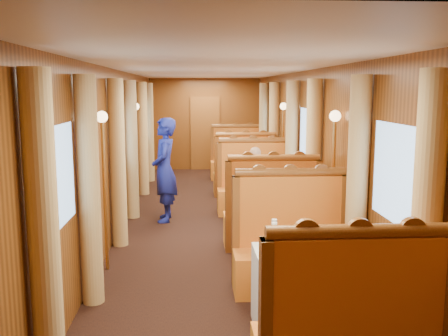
{
  "coord_description": "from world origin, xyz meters",
  "views": [
    {
      "loc": [
        -0.32,
        -7.73,
        2.2
      ],
      "look_at": [
        0.13,
        -0.47,
        1.05
      ],
      "focal_mm": 40.0,
      "sensor_mm": 36.0,
      "label": 1
    }
  ],
  "objects": [
    {
      "name": "curtain_right_mid_b",
      "position": [
        1.38,
        0.78,
        1.18
      ],
      "size": [
        0.22,
        0.22,
        2.35
      ],
      "primitive_type": "cylinder",
      "color": "tan",
      "rests_on": "floor"
    },
    {
      "name": "curtain_right_far_a",
      "position": [
        1.38,
        2.72,
        1.18
      ],
      "size": [
        0.22,
        0.22,
        2.35
      ],
      "primitive_type": "cylinder",
      "color": "tan",
      "rests_on": "floor"
    },
    {
      "name": "banquette_far_fwd",
      "position": [
        0.75,
        2.49,
        0.42
      ],
      "size": [
        1.3,
        0.55,
        1.34
      ],
      "color": "#BE4215",
      "rests_on": "floor"
    },
    {
      "name": "curtain_right_far_b",
      "position": [
        1.38,
        4.28,
        1.18
      ],
      "size": [
        0.22,
        0.22,
        2.35
      ],
      "primitive_type": "cylinder",
      "color": "tan",
      "rests_on": "floor"
    },
    {
      "name": "table_far",
      "position": [
        0.75,
        3.5,
        0.38
      ],
      "size": [
        1.05,
        0.72,
        0.75
      ],
      "primitive_type": "cube",
      "color": "white",
      "rests_on": "floor"
    },
    {
      "name": "sconce_left_aft",
      "position": [
        -1.4,
        1.75,
        1.38
      ],
      "size": [
        0.14,
        0.14,
        1.95
      ],
      "color": "#BF8C3F",
      "rests_on": "floor"
    },
    {
      "name": "window_left_near",
      "position": [
        -1.49,
        -3.5,
        1.45
      ],
      "size": [
        0.01,
        1.2,
        0.9
      ],
      "primitive_type": null,
      "rotation": [
        1.57,
        0.0,
        1.57
      ],
      "color": "#80ADE4",
      "rests_on": "wall_left"
    },
    {
      "name": "wall_far",
      "position": [
        0.0,
        6.0,
        1.25
      ],
      "size": [
        3.0,
        0.01,
        2.5
      ],
      "primitive_type": null,
      "rotation": [
        1.57,
        0.0,
        0.0
      ],
      "color": "brown",
      "rests_on": "floor"
    },
    {
      "name": "curtain_left_mid_a",
      "position": [
        -1.38,
        -0.78,
        1.18
      ],
      "size": [
        0.22,
        0.22,
        2.35
      ],
      "primitive_type": "cylinder",
      "color": "tan",
      "rests_on": "floor"
    },
    {
      "name": "doorway_far",
      "position": [
        0.0,
        5.97,
        1.0
      ],
      "size": [
        0.8,
        0.04,
        2.0
      ],
      "primitive_type": "cube",
      "color": "brown",
      "rests_on": "floor"
    },
    {
      "name": "banquette_mid_fwd",
      "position": [
        0.75,
        -1.01,
        0.42
      ],
      "size": [
        1.3,
        0.55,
        1.34
      ],
      "color": "#BE4215",
      "rests_on": "floor"
    },
    {
      "name": "table_mid",
      "position": [
        0.75,
        0.0,
        0.38
      ],
      "size": [
        1.05,
        0.72,
        0.75
      ],
      "primitive_type": "cube",
      "color": "white",
      "rests_on": "floor"
    },
    {
      "name": "window_left_mid",
      "position": [
        -1.49,
        0.0,
        1.45
      ],
      "size": [
        0.01,
        1.2,
        0.9
      ],
      "primitive_type": null,
      "rotation": [
        1.57,
        0.0,
        1.57
      ],
      "color": "#80ADE4",
      "rests_on": "wall_left"
    },
    {
      "name": "sconce_right_fore",
      "position": [
        1.4,
        -1.75,
        1.38
      ],
      "size": [
        0.14,
        0.14,
        1.95
      ],
      "color": "#BF8C3F",
      "rests_on": "floor"
    },
    {
      "name": "wall_left",
      "position": [
        -1.5,
        0.0,
        1.25
      ],
      "size": [
        0.01,
        12.0,
        2.5
      ],
      "primitive_type": null,
      "rotation": [
        1.57,
        0.0,
        1.57
      ],
      "color": "brown",
      "rests_on": "floor"
    },
    {
      "name": "curtain_left_near_b",
      "position": [
        -1.38,
        -2.72,
        1.18
      ],
      "size": [
        0.22,
        0.22,
        2.35
      ],
      "primitive_type": "cylinder",
      "color": "tan",
      "rests_on": "floor"
    },
    {
      "name": "window_right_far",
      "position": [
        1.49,
        3.5,
        1.45
      ],
      "size": [
        0.01,
        1.2,
        0.9
      ],
      "primitive_type": null,
      "rotation": [
        1.57,
        0.0,
        -1.57
      ],
      "color": "#80ADE4",
      "rests_on": "wall_right"
    },
    {
      "name": "wall_right",
      "position": [
        1.5,
        0.0,
        1.25
      ],
      "size": [
        0.01,
        12.0,
        2.5
      ],
      "primitive_type": null,
      "rotation": [
        1.57,
        0.0,
        -1.57
      ],
      "color": "brown",
      "rests_on": "floor"
    },
    {
      "name": "curtain_left_far_a",
      "position": [
        -1.38,
        2.72,
        1.18
      ],
      "size": [
        0.22,
        0.22,
        2.35
      ],
      "primitive_type": "cylinder",
      "color": "tan",
      "rests_on": "floor"
    },
    {
      "name": "banquette_mid_aft",
      "position": [
        0.75,
        1.01,
        0.42
      ],
      "size": [
        1.3,
        0.55,
        1.34
      ],
      "color": "#BE4215",
      "rests_on": "floor"
    },
    {
      "name": "cup_outboard",
      "position": [
        0.42,
        -3.3,
        0.86
      ],
      "size": [
        0.08,
        0.08,
        0.26
      ],
      "rotation": [
        0.0,
        0.0,
        -0.31
      ],
      "color": "white",
      "rests_on": "table_near"
    },
    {
      "name": "ceiling",
      "position": [
        0.0,
        0.0,
        2.5
      ],
      "size": [
        3.0,
        12.0,
        0.01
      ],
      "primitive_type": null,
      "rotation": [
        3.14,
        0.0,
        0.0
      ],
      "color": "silver",
      "rests_on": "wall_left"
    },
    {
      "name": "rose_vase_far",
      "position": [
        0.79,
        3.53,
        0.93
      ],
      "size": [
        0.06,
        0.06,
        0.36
      ],
      "rotation": [
        0.0,
        0.0,
        -0.27
      ],
      "color": "silver",
      "rests_on": "table_far"
    },
    {
      "name": "teapot_back",
      "position": [
        0.68,
        -3.41,
        0.81
      ],
      "size": [
        0.18,
        0.16,
        0.13
      ],
      "primitive_type": null,
      "rotation": [
        0.0,
        0.0,
        -0.31
      ],
      "color": "silver",
      "rests_on": "tea_tray"
    },
    {
      "name": "teapot_right",
      "position": [
        0.76,
        -3.64,
        0.81
      ],
      "size": [
        0.17,
        0.14,
        0.12
      ],
      "primitive_type": null,
      "rotation": [
        0.0,
        0.0,
        0.19
      ],
      "color": "silver",
      "rests_on": "tea_tray"
    },
    {
      "name": "curtain_right_near_a",
      "position": [
        1.38,
        -4.28,
        1.18
      ],
      "size": [
        0.22,
        0.22,
        2.35
      ],
      "primitive_type": "cylinder",
      "color": "tan",
      "rests_on": "floor"
    },
    {
      "name": "curtain_left_far_b",
      "position": [
        -1.38,
        4.28,
        1.18
      ],
      "size": [
        0.22,
        0.22,
        2.35
      ],
      "primitive_type": "cylinder",
      "color": "tan",
      "rests_on": "floor"
    },
    {
      "name": "window_right_mid",
      "position": [
        1.49,
        0.0,
        1.45
      ],
      "size": [
        0.01,
        1.2,
        0.9
      ],
      "primitive_type": null,
      "rotation": [
        1.57,
        0.0,
        -1.57
      ],
      "color": "#80ADE4",
      "rests_on": "wall_right"
    },
    {
      "name": "curtain_left_mid_b",
      "position": [
        -1.38,
        0.78,
        1.18
      ],
      "size": [
        0.22,
        0.22,
        2.35
      ],
      "primitive_type": "cylinder",
      "color": "tan",
      "rests_on": "floor"
    },
    {
      "name": "floor",
      "position": [
        0.0,
        0.0,
        0.0
      ],
      "size": [
        3.0,
        12.0,
        0.01
      ],
      "primitive_type": null,
      "color": "black",
      "rests_on": "ground"
    },
    {
      "name": "sconce_left_fore",
      "position": [
        -1.4,
        -1.75,
        1.38
      ],
      "size": [
        0.14,
        0.14,
        1.95
      ],
      "color": "#BF8C3F",
      "rests_on": "floor"
    },
    {
      "name": "passenger",
      "position": [
        0.75,
        0.78,
        0.74
      ],
      "size": [
        0.4,
        0.44,
        0.76
      ],
      "color": "beige",
      "rests_on": "banquette_mid_aft"
    },
    {
      "name": "table_near",
      "position": [
        0.75,
        -3.5,
        0.38
      ],
      "size": [
        1.05,
        0.72,
        0.75
      ],
      "primitive_type": "cube",
      "color": "white",
      "rests_on": "floor"
    },
    {
      "name": "tea_tray",
      "position": [
        0.65,
        -3.53,
        0.76
      ],
      "size": [
        0.38,
        0.31,
        0.01
      ],
      "primitive_type": "cube",
      "rotation": [
        0.0,
        0.0,
        0.15
      ],
      "color": "silver",
      "rests_on": "table_near"
    },
    {
      "name": "banquette_near_aft",
      "position": [
        0.75,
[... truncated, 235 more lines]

